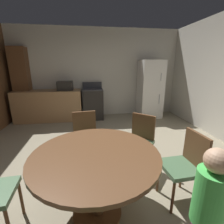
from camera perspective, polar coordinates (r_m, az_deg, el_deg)
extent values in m
plane|color=gray|center=(2.72, -0.49, -19.83)|extent=(14.00, 14.00, 0.00)
cube|color=beige|center=(5.28, -5.23, 13.42)|extent=(5.46, 0.12, 2.70)
cube|color=#9E754C|center=(5.14, -21.40, 2.14)|extent=(1.90, 0.60, 0.90)
cube|color=brown|center=(5.43, -29.23, 8.36)|extent=(0.44, 0.36, 2.10)
cube|color=black|center=(5.01, -6.76, 2.80)|extent=(0.60, 0.60, 0.90)
cube|color=#38383D|center=(4.92, -6.94, 8.02)|extent=(0.60, 0.60, 0.02)
cube|color=#38383D|center=(5.18, -7.07, 9.55)|extent=(0.60, 0.04, 0.18)
cube|color=white|center=(5.24, 13.35, 7.86)|extent=(0.68, 0.66, 1.76)
cylinder|color=#B2B2B7|center=(4.96, 17.08, 11.80)|extent=(0.02, 0.02, 0.22)
cylinder|color=#B2B2B7|center=(5.04, 16.47, 4.43)|extent=(0.02, 0.02, 0.30)
cube|color=black|center=(4.95, -16.29, 8.95)|extent=(0.44, 0.32, 0.26)
cylinder|color=brown|center=(2.14, -5.20, -31.78)|extent=(0.54, 0.54, 0.03)
cylinder|color=brown|center=(1.89, -5.49, -24.77)|extent=(0.14, 0.14, 0.72)
cylinder|color=brown|center=(1.67, -5.85, -14.88)|extent=(1.29, 1.29, 0.04)
cylinder|color=brown|center=(2.09, 20.79, -26.46)|extent=(0.03, 0.03, 0.43)
cylinder|color=brown|center=(2.31, 16.05, -21.29)|extent=(0.03, 0.03, 0.43)
cylinder|color=brown|center=(2.27, 28.75, -23.76)|extent=(0.03, 0.03, 0.43)
cylinder|color=brown|center=(2.47, 23.47, -19.39)|extent=(0.03, 0.03, 0.43)
cube|color=#4C704C|center=(2.14, 22.97, -17.69)|extent=(0.42, 0.42, 0.05)
cube|color=brown|center=(2.14, 27.66, -11.84)|extent=(0.06, 0.38, 0.42)
cylinder|color=brown|center=(2.47, 10.75, -18.27)|extent=(0.03, 0.03, 0.43)
cylinder|color=brown|center=(2.59, 3.62, -16.10)|extent=(0.03, 0.03, 0.43)
cylinder|color=brown|center=(2.74, 13.78, -14.72)|extent=(0.03, 0.03, 0.43)
cylinder|color=brown|center=(2.85, 7.25, -13.00)|extent=(0.03, 0.03, 0.43)
cube|color=#4C704C|center=(2.54, 9.08, -10.93)|extent=(0.57, 0.57, 0.05)
cube|color=brown|center=(2.61, 11.02, -5.26)|extent=(0.30, 0.29, 0.42)
cylinder|color=brown|center=(2.22, -29.60, -24.87)|extent=(0.03, 0.03, 0.43)
cylinder|color=brown|center=(2.65, -4.74, -15.35)|extent=(0.03, 0.03, 0.43)
cylinder|color=brown|center=(2.63, -12.36, -16.07)|extent=(0.03, 0.03, 0.43)
cylinder|color=brown|center=(2.94, -5.97, -11.96)|extent=(0.03, 0.03, 0.43)
cylinder|color=brown|center=(2.92, -12.73, -12.56)|extent=(0.03, 0.03, 0.43)
cube|color=#4C704C|center=(2.67, -9.18, -9.55)|extent=(0.44, 0.44, 0.05)
cube|color=brown|center=(2.75, -9.78, -4.01)|extent=(0.38, 0.08, 0.42)
cylinder|color=#4CC656|center=(1.45, 31.43, -24.50)|extent=(0.31, 0.31, 0.42)
sphere|color=#D6A884|center=(1.29, 33.40, -14.25)|extent=(0.17, 0.17, 0.17)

